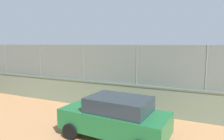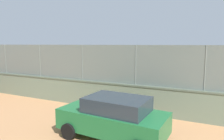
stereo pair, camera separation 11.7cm
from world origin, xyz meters
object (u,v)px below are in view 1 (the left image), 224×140
(courtside_bench, at_px, (179,99))
(player_crossing_court, at_px, (117,65))
(player_near_wall_returning, at_px, (167,80))
(sports_ball, at_px, (109,69))
(player_foreground_swinging, at_px, (125,67))
(parked_car_green, at_px, (115,117))

(courtside_bench, bearing_deg, player_crossing_court, -53.77)
(player_near_wall_returning, height_order, courtside_bench, player_near_wall_returning)
(player_near_wall_returning, height_order, sports_ball, player_near_wall_returning)
(courtside_bench, bearing_deg, player_foreground_swinging, -54.97)
(parked_car_green, bearing_deg, courtside_bench, -109.73)
(player_foreground_swinging, xyz_separation_m, player_crossing_court, (1.72, -1.92, -0.00))
(player_near_wall_returning, bearing_deg, player_crossing_court, -49.52)
(sports_ball, bearing_deg, courtside_bench, 134.29)
(sports_ball, height_order, parked_car_green, parked_car_green)
(player_near_wall_returning, relative_size, sports_ball, 12.63)
(player_foreground_swinging, height_order, parked_car_green, player_foreground_swinging)
(player_crossing_court, xyz_separation_m, courtside_bench, (-8.60, 11.74, -0.49))
(player_near_wall_returning, bearing_deg, sports_ball, -37.44)
(player_crossing_court, xyz_separation_m, parked_car_green, (-6.82, 16.71, -0.11))
(sports_ball, relative_size, courtside_bench, 0.08)
(sports_ball, relative_size, parked_car_green, 0.03)
(player_foreground_swinging, height_order, player_near_wall_returning, player_near_wall_returning)
(sports_ball, distance_m, parked_car_green, 14.69)
(player_near_wall_returning, xyz_separation_m, player_crossing_court, (7.51, -8.80, -0.05))
(player_crossing_court, distance_m, sports_ball, 3.48)
(player_crossing_court, bearing_deg, parked_car_green, 112.20)
(player_foreground_swinging, height_order, courtside_bench, player_foreground_swinging)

